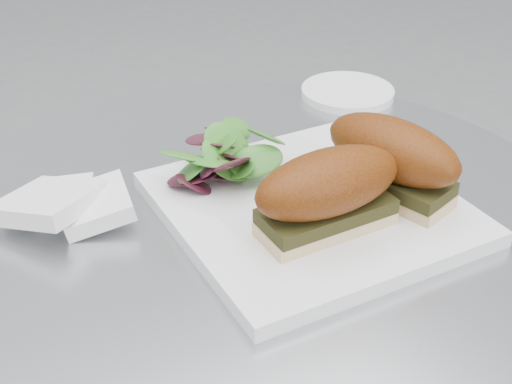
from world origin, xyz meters
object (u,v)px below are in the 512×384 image
Objects in this scene: saucer at (348,92)px; plate at (310,208)px; sandwich_right at (392,157)px; sandwich_left at (328,191)px.

plate is at bearing -132.51° from saucer.
sandwich_right reaches higher than saucer.
sandwich_right is at bearing 13.27° from sandwich_left.
plate is 0.09m from sandwich_right.
sandwich_left and sandwich_right have the same top height.
sandwich_left is at bearing -93.95° from sandwich_right.
sandwich_right is 0.28m from saucer.
saucer is at bearing 50.88° from sandwich_left.
plate is 0.30m from saucer.
saucer is (0.13, 0.25, -0.05)m from sandwich_right.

